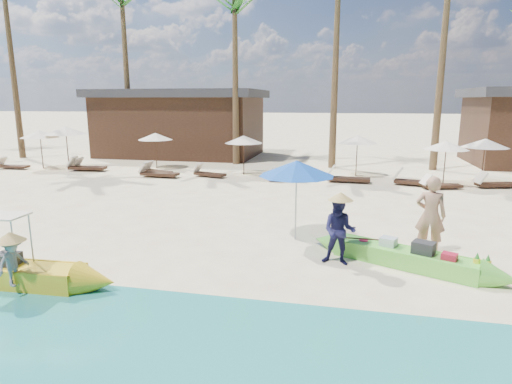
% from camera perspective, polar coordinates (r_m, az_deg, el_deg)
% --- Properties ---
extents(ground, '(240.00, 240.00, 0.00)m').
position_cam_1_polar(ground, '(10.72, -4.83, -7.65)').
color(ground, '#FFF3BC').
rests_on(ground, ground).
extents(wet_sand_strip, '(240.00, 4.50, 0.01)m').
position_cam_1_polar(wet_sand_strip, '(6.59, -18.60, -21.78)').
color(wet_sand_strip, tan).
rests_on(wet_sand_strip, ground).
extents(green_canoe, '(4.68, 2.37, 0.64)m').
position_cam_1_polar(green_canoe, '(10.16, 19.16, -8.14)').
color(green_canoe, '#65D541').
rests_on(green_canoe, ground).
extents(yellow_canoe, '(5.56, 0.86, 1.44)m').
position_cam_1_polar(yellow_canoe, '(10.14, -31.00, -9.16)').
color(yellow_canoe, yellow).
rests_on(yellow_canoe, ground).
extents(tourist, '(0.78, 0.60, 1.90)m').
position_cam_1_polar(tourist, '(10.94, 22.24, -2.91)').
color(tourist, '#B07A5E').
rests_on(tourist, ground).
extents(vendor_green, '(0.81, 0.67, 1.54)m').
position_cam_1_polar(vendor_green, '(9.72, 11.04, -5.15)').
color(vendor_green, '#17163E').
rests_on(vendor_green, ground).
extents(vendor_yellow, '(0.45, 0.66, 0.94)m').
position_cam_1_polar(vendor_yellow, '(9.32, -29.66, -8.10)').
color(vendor_yellow, gray).
rests_on(vendor_yellow, ground).
extents(blue_umbrella, '(1.96, 1.96, 2.11)m').
position_cam_1_polar(blue_umbrella, '(11.04, 5.43, 3.17)').
color(blue_umbrella, '#99999E').
rests_on(blue_umbrella, ground).
extents(resort_parasol_2, '(2.01, 2.01, 2.07)m').
position_cam_1_polar(resort_parasol_2, '(25.84, -26.87, 6.92)').
color(resort_parasol_2, '#372116').
rests_on(resort_parasol_2, ground).
extents(lounger_2_left, '(1.72, 0.59, 0.58)m').
position_cam_1_polar(lounger_2_left, '(26.56, -29.79, 3.09)').
color(lounger_2_left, '#372116').
rests_on(lounger_2_left, ground).
extents(resort_parasol_3, '(2.21, 2.21, 2.28)m').
position_cam_1_polar(resort_parasol_3, '(25.23, -24.04, 7.52)').
color(resort_parasol_3, '#372116').
rests_on(resort_parasol_3, ground).
extents(lounger_3_left, '(2.04, 0.84, 0.67)m').
position_cam_1_polar(lounger_3_left, '(24.12, -21.86, 3.15)').
color(lounger_3_left, '#372116').
rests_on(lounger_3_left, ground).
extents(lounger_3_right, '(1.76, 0.68, 0.58)m').
position_cam_1_polar(lounger_3_right, '(24.26, -21.50, 3.15)').
color(lounger_3_right, '#372116').
rests_on(lounger_3_right, ground).
extents(resort_parasol_4, '(1.86, 1.86, 1.92)m').
position_cam_1_polar(resort_parasol_4, '(23.76, -13.28, 7.22)').
color(resort_parasol_4, '#372116').
rests_on(resort_parasol_4, ground).
extents(lounger_4_left, '(1.71, 1.03, 0.55)m').
position_cam_1_polar(lounger_4_left, '(22.00, -13.16, 2.81)').
color(lounger_4_left, '#372116').
rests_on(lounger_4_left, ground).
extents(lounger_4_right, '(1.95, 0.69, 0.65)m').
position_cam_1_polar(lounger_4_right, '(21.10, -13.06, 2.52)').
color(lounger_4_right, '#372116').
rests_on(lounger_4_right, ground).
extents(resort_parasol_5, '(1.88, 1.88, 1.94)m').
position_cam_1_polar(resort_parasol_5, '(21.10, -1.66, 7.02)').
color(resort_parasol_5, '#372116').
rests_on(resort_parasol_5, ground).
extents(lounger_5_left, '(1.74, 0.96, 0.56)m').
position_cam_1_polar(lounger_5_left, '(20.78, -6.45, 2.53)').
color(lounger_5_left, '#372116').
rests_on(lounger_5_left, ground).
extents(resort_parasol_6, '(1.93, 1.93, 1.99)m').
position_cam_1_polar(resort_parasol_6, '(21.27, 13.38, 6.86)').
color(resort_parasol_6, '#372116').
rests_on(resort_parasol_6, ground).
extents(lounger_6_left, '(1.76, 0.60, 0.59)m').
position_cam_1_polar(lounger_6_left, '(19.52, 3.69, 1.99)').
color(lounger_6_left, '#372116').
rests_on(lounger_6_left, ground).
extents(lounger_6_right, '(1.99, 0.69, 0.67)m').
position_cam_1_polar(lounger_6_right, '(19.65, 11.86, 1.90)').
color(lounger_6_right, '#372116').
rests_on(lounger_6_right, ground).
extents(resort_parasol_7, '(1.88, 1.88, 1.94)m').
position_cam_1_polar(resort_parasol_7, '(20.06, 24.05, 5.71)').
color(resort_parasol_7, '#372116').
rests_on(resort_parasol_7, ground).
extents(lounger_7_left, '(2.01, 1.06, 0.65)m').
position_cam_1_polar(lounger_7_left, '(19.72, 20.23, 1.43)').
color(lounger_7_left, '#372116').
rests_on(lounger_7_left, ground).
extents(lounger_7_right, '(1.74, 0.93, 0.57)m').
position_cam_1_polar(lounger_7_right, '(19.35, 23.22, 0.92)').
color(lounger_7_right, '#372116').
rests_on(lounger_7_right, ground).
extents(resort_parasol_8, '(1.94, 1.94, 2.00)m').
position_cam_1_polar(resort_parasol_8, '(21.14, 28.25, 5.76)').
color(resort_parasol_8, '#372116').
rests_on(resort_parasol_8, ground).
extents(lounger_8_left, '(1.90, 0.99, 0.62)m').
position_cam_1_polar(lounger_8_left, '(20.62, 29.19, 1.04)').
color(lounger_8_left, '#372116').
rests_on(lounger_8_left, ground).
extents(palm_2, '(2.08, 2.08, 11.33)m').
position_cam_1_polar(palm_2, '(28.68, -17.41, 22.77)').
color(palm_2, brown).
rests_on(palm_2, ground).
extents(palm_3, '(2.08, 2.08, 10.52)m').
position_cam_1_polar(palm_3, '(25.23, -2.86, 23.43)').
color(palm_3, brown).
rests_on(palm_3, ground).
extents(pavilion_west, '(10.80, 6.60, 4.30)m').
position_cam_1_polar(pavilion_west, '(29.31, -9.97, 9.13)').
color(pavilion_west, '#372116').
rests_on(pavilion_west, ground).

